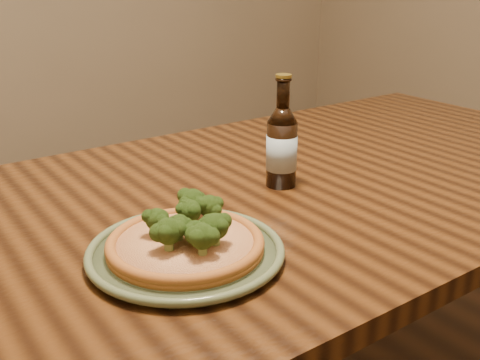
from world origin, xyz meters
TOP-DOWN VIEW (x-y plane):
  - table at (0.00, 0.10)m, footprint 1.60×0.90m
  - plate at (-0.43, -0.07)m, footprint 0.31×0.31m
  - pizza at (-0.43, -0.07)m, footprint 0.24×0.24m
  - beer_bottle at (-0.11, 0.08)m, footprint 0.06×0.06m

SIDE VIEW (x-z plane):
  - table at x=0.00m, z-range 0.28..1.03m
  - plate at x=-0.43m, z-range 0.75..0.77m
  - pizza at x=-0.43m, z-range 0.75..0.81m
  - beer_bottle at x=-0.11m, z-range 0.72..0.95m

